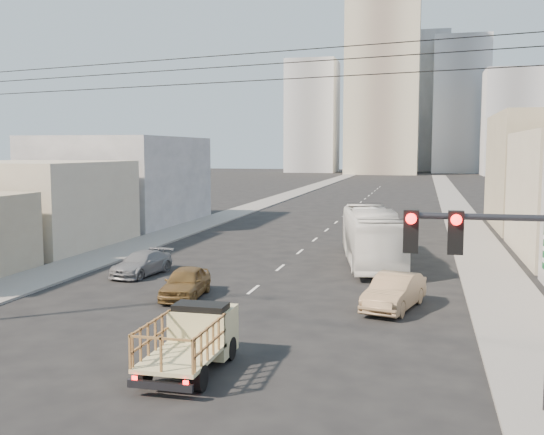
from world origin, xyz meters
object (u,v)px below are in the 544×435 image
at_px(sedan_tan, 394,292).
at_px(flatbed_pickup, 192,336).
at_px(traffic_signal, 521,301).
at_px(city_bus, 372,236).
at_px(sedan_brown, 186,283).
at_px(sedan_grey, 142,264).

bearing_deg(sedan_tan, flatbed_pickup, -107.27).
bearing_deg(traffic_signal, city_bus, 100.31).
relative_size(sedan_brown, traffic_signal, 0.69).
bearing_deg(sedan_tan, sedan_brown, -164.85).
bearing_deg(sedan_grey, traffic_signal, -41.07).
relative_size(sedan_tan, sedan_grey, 1.05).
height_order(sedan_brown, sedan_grey, sedan_brown).
xyz_separation_m(sedan_brown, traffic_signal, (12.38, -15.16, 3.37)).
relative_size(sedan_tan, traffic_signal, 0.76).
distance_m(city_bus, traffic_signal, 26.59).
relative_size(flatbed_pickup, sedan_tan, 0.96).
distance_m(sedan_brown, sedan_tan, 9.49).
bearing_deg(flatbed_pickup, sedan_grey, 120.53).
bearing_deg(sedan_brown, sedan_grey, 128.22).
xyz_separation_m(sedan_tan, traffic_signal, (2.89, -15.23, 3.32)).
relative_size(flatbed_pickup, sedan_brown, 1.06).
bearing_deg(city_bus, traffic_signal, -89.79).
distance_m(sedan_tan, traffic_signal, 15.86).
xyz_separation_m(city_bus, sedan_grey, (-11.92, -6.42, -1.02)).
bearing_deg(sedan_brown, traffic_signal, -56.27).
bearing_deg(flatbed_pickup, traffic_signal, -34.89).
distance_m(sedan_brown, traffic_signal, 19.86).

